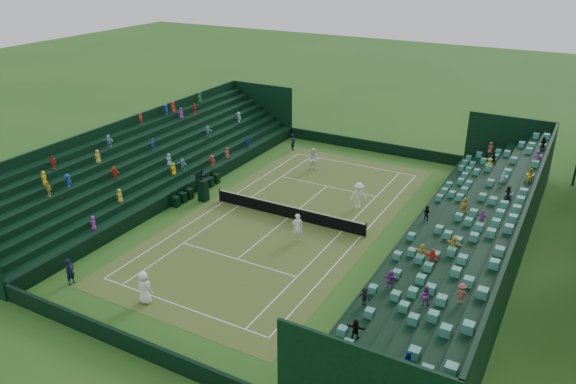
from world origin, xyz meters
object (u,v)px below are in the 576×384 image
tennis_net (288,211)px  umpire_chair (203,187)px  player_far_west (314,160)px  player_far_east (359,196)px  player_near_west (144,288)px  player_near_east (297,227)px

tennis_net → umpire_chair: bearing=-176.4°
tennis_net → umpire_chair: 7.00m
player_far_west → player_far_east: bearing=-52.9°
player_near_west → player_far_west: player_far_west is taller
player_near_west → umpire_chair: bearing=-74.0°
tennis_net → player_near_west: bearing=-98.2°
umpire_chair → player_near_east: size_ratio=1.30×
tennis_net → player_far_west: size_ratio=6.02×
player_far_east → tennis_net: bearing=-174.7°
player_far_west → player_near_east: bearing=-81.7°
tennis_net → player_far_east: (3.66, 3.90, 0.46)m
umpire_chair → player_far_west: 10.42m
player_far_west → player_near_west: bearing=-101.5°
umpire_chair → player_near_west: size_ratio=1.34×
umpire_chair → player_near_west: umpire_chair is taller
player_near_west → player_near_east: (3.90, 9.92, 0.03)m
umpire_chair → player_near_west: (5.16, -12.05, -0.13)m
umpire_chair → player_far_west: size_ratio=1.30×
player_near_west → player_near_east: player_near_east is taller
umpire_chair → player_far_west: umpire_chair is taller
tennis_net → player_near_east: 3.34m
tennis_net → player_far_west: bearing=105.5°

